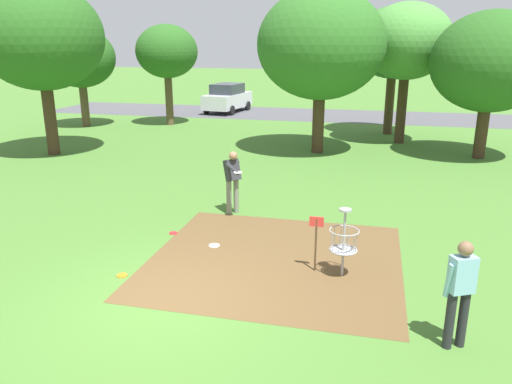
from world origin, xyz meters
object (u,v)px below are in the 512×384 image
Objects in this scene: frisbee_by_tee at (214,246)px; frisbee_far_left at (173,233)px; tree_mid_center at (491,62)px; tree_mid_right at (321,45)px; disc_golf_basket at (341,240)px; tree_near_left at (167,52)px; tree_far_center at (80,58)px; parked_car_leftmost at (227,98)px; player_throwing at (233,178)px; tree_far_left at (40,37)px; player_foreground_watching at (460,289)px; frisbee_near_basket at (122,275)px; tree_mid_left at (407,42)px; tree_near_right at (394,43)px.

frisbee_far_left is at bearing 157.31° from frisbee_by_tee.
tree_mid_right reaches higher than tree_mid_center.
disc_golf_basket is 0.26× the size of tree_near_left.
parked_car_leftmost is at bearing 51.83° from tree_far_center.
tree_far_center is (-11.82, 12.03, 2.64)m from player_throwing.
tree_far_left is at bearing 149.76° from player_throwing.
player_throwing is 0.32× the size of tree_near_left.
player_foreground_watching is at bearing -45.60° from tree_far_center.
parked_car_leftmost reaches higher than player_throwing.
frisbee_far_left is (-5.92, 3.33, -0.96)m from player_foreground_watching.
frisbee_far_left is at bearing 87.55° from frisbee_near_basket.
tree_mid_right is (-3.40, -2.92, -0.11)m from tree_mid_left.
frisbee_near_basket is 0.04× the size of tree_far_center.
tree_mid_right is at bearing 81.16° from player_throwing.
tree_far_left reaches higher than frisbee_far_left.
tree_near_left reaches higher than disc_golf_basket.
tree_near_right reaches higher than tree_mid_center.
tree_mid_center is 17.22m from tree_far_left.
tree_near_right is at bearing 5.33° from tree_far_center.
tree_mid_center is at bearing -39.95° from tree_mid_left.
tree_mid_center reaches higher than player_throwing.
tree_mid_left is at bearing 140.05° from tree_mid_center.
player_throwing is at bearing -30.24° from tree_far_left.
frisbee_near_basket is 0.03× the size of tree_far_left.
tree_near_left is at bearing 116.08° from frisbee_by_tee.
tree_far_center is (-4.24, -1.64, -0.29)m from tree_near_left.
disc_golf_basket is 0.21× the size of tree_far_left.
disc_golf_basket is 5.62× the size of frisbee_by_tee.
tree_mid_center is at bearing 55.74° from frisbee_by_tee.
tree_mid_left is at bearing 90.80° from player_foreground_watching.
frisbee_near_basket is at bearing -125.10° from frisbee_by_tee.
parked_car_leftmost is (5.86, 7.45, -2.71)m from tree_far_center.
tree_near_right is at bearing -0.68° from tree_near_left.
frisbee_near_basket is at bearing 170.79° from player_foreground_watching.
tree_far_center is (-13.11, 3.74, -0.69)m from tree_mid_right.
tree_mid_left reaches higher than frisbee_by_tee.
tree_near_right is at bearing 86.02° from disc_golf_basket.
player_throwing is 0.26× the size of tree_mid_right.
player_throwing is 9.03m from tree_mid_right.
frisbee_by_tee is 11.43m from tree_mid_right.
tree_mid_left reaches higher than tree_near_left.
tree_near_left is 6.74m from parked_car_leftmost.
player_throwing is (-4.92, 5.07, 0.02)m from player_foreground_watching.
tree_mid_center is at bearing 50.35° from frisbee_far_left.
tree_mid_center is (8.67, 10.46, 3.69)m from frisbee_far_left.
player_foreground_watching is 5.59m from frisbee_by_tee.
tree_mid_left is at bearing 67.28° from player_throwing.
tree_mid_left is at bearing 69.26° from frisbee_near_basket.
tree_mid_center reaches higher than parked_car_leftmost.
tree_far_left reaches higher than disc_golf_basket.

